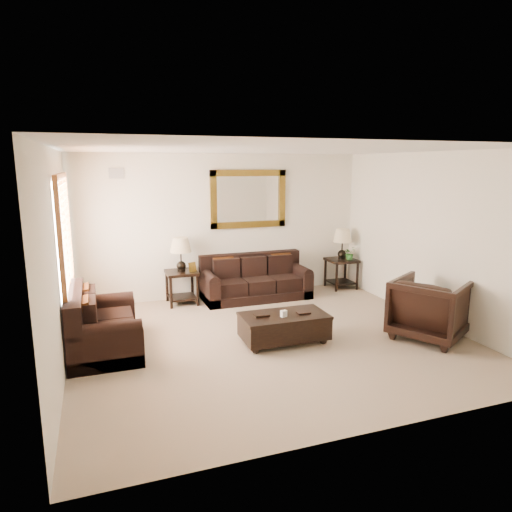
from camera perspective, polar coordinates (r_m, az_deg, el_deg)
name	(u,v)px	position (r m, az deg, el deg)	size (l,w,h in m)	color
room	(271,248)	(6.36, 1.94, 0.97)	(5.51, 5.01, 2.71)	gray
window	(65,235)	(6.80, -22.77, 2.47)	(0.07, 1.96, 1.66)	white
mirror	(249,199)	(8.77, -0.93, 7.13)	(1.50, 0.06, 1.10)	#492E0E
air_vent	(116,173)	(8.31, -17.06, 9.86)	(0.25, 0.02, 0.18)	#999999
sofa	(255,282)	(8.68, -0.13, -3.31)	(2.00, 0.87, 0.82)	black
loveseat	(100,328)	(6.60, -18.94, -8.55)	(0.91, 1.53, 0.86)	black
end_table_left	(181,261)	(8.30, -9.34, -0.60)	(0.56, 0.56, 1.22)	black
end_table_right	(342,250)	(9.43, 10.70, 0.79)	(0.56, 0.56, 1.22)	black
coffee_table	(284,325)	(6.56, 3.52, -8.59)	(1.23, 0.68, 0.52)	black
armchair	(430,306)	(7.10, 20.89, -5.82)	(0.95, 0.89, 0.98)	black
potted_plant	(350,254)	(9.42, 11.63, 0.20)	(0.24, 0.27, 0.21)	#2A6021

